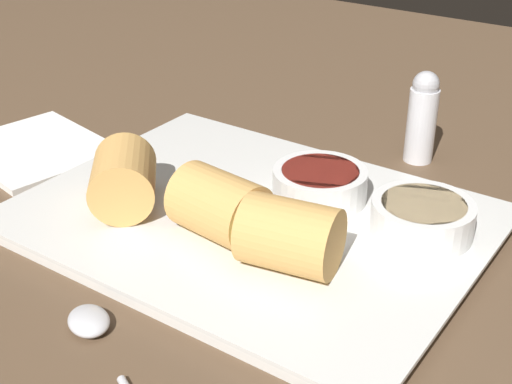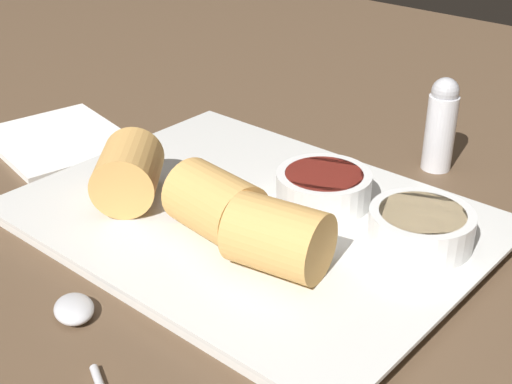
% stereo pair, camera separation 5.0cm
% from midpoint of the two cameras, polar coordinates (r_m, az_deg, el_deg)
% --- Properties ---
extents(table_surface, '(1.80, 1.40, 0.02)m').
position_cam_midpoint_polar(table_surface, '(0.54, 1.70, -4.39)').
color(table_surface, brown).
rests_on(table_surface, ground).
extents(serving_plate, '(0.34, 0.26, 0.01)m').
position_cam_midpoint_polar(serving_plate, '(0.54, 2.68, -2.58)').
color(serving_plate, silver).
rests_on(serving_plate, table_surface).
extents(roll_front_left, '(0.07, 0.06, 0.05)m').
position_cam_midpoint_polar(roll_front_left, '(0.46, 4.46, -3.59)').
color(roll_front_left, '#DBA356').
rests_on(roll_front_left, serving_plate).
extents(roll_front_right, '(0.08, 0.08, 0.05)m').
position_cam_midpoint_polar(roll_front_right, '(0.55, -7.58, 1.72)').
color(roll_front_right, '#DBA356').
rests_on(roll_front_right, serving_plate).
extents(roll_back_left, '(0.07, 0.06, 0.05)m').
position_cam_midpoint_polar(roll_back_left, '(0.50, -0.69, -0.87)').
color(roll_back_left, '#DBA356').
rests_on(roll_back_left, serving_plate).
extents(dipping_bowl_near, '(0.07, 0.07, 0.03)m').
position_cam_midpoint_polar(dipping_bowl_near, '(0.55, 8.04, 0.37)').
color(dipping_bowl_near, white).
rests_on(dipping_bowl_near, serving_plate).
extents(dipping_bowl_far, '(0.07, 0.07, 0.03)m').
position_cam_midpoint_polar(dipping_bowl_far, '(0.51, 15.83, -2.72)').
color(dipping_bowl_far, white).
rests_on(dipping_bowl_far, serving_plate).
extents(spoon, '(0.18, 0.10, 0.01)m').
position_cam_midpoint_polar(spoon, '(0.44, -10.41, -11.48)').
color(spoon, silver).
rests_on(spoon, table_surface).
extents(napkin, '(0.15, 0.14, 0.01)m').
position_cam_midpoint_polar(napkin, '(0.71, -13.57, 4.05)').
color(napkin, white).
rests_on(napkin, table_surface).
extents(salt_shaker, '(0.03, 0.03, 0.08)m').
position_cam_midpoint_polar(salt_shaker, '(0.65, 16.77, 5.19)').
color(salt_shaker, silver).
rests_on(salt_shaker, table_surface).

